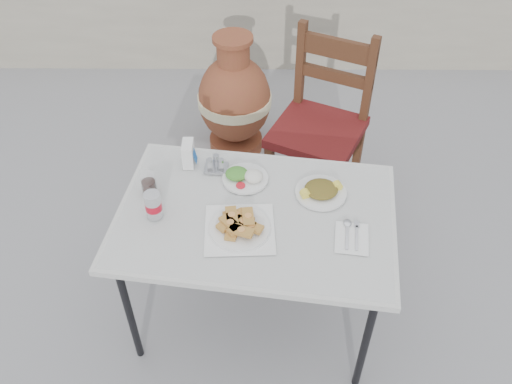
{
  "coord_description": "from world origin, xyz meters",
  "views": [
    {
      "loc": [
        -0.05,
        -1.5,
        2.29
      ],
      "look_at": [
        -0.06,
        0.11,
        0.77
      ],
      "focal_mm": 38.0,
      "sensor_mm": 36.0,
      "label": 1
    }
  ],
  "objects_px": {
    "pide_plate": "(240,225)",
    "condiment_caddy": "(216,165)",
    "soda_can": "(153,205)",
    "napkin_holder": "(188,154)",
    "cola_glass": "(149,184)",
    "cafe_table": "(256,221)",
    "salad_rice_plate": "(245,176)",
    "chair": "(320,125)",
    "terracotta_urn": "(235,100)",
    "salad_chopped_plate": "(321,191)"
  },
  "relations": [
    {
      "from": "pide_plate",
      "to": "napkin_holder",
      "type": "xyz_separation_m",
      "value": [
        -0.24,
        0.41,
        0.03
      ]
    },
    {
      "from": "salad_rice_plate",
      "to": "soda_can",
      "type": "xyz_separation_m",
      "value": [
        -0.36,
        -0.22,
        0.04
      ]
    },
    {
      "from": "pide_plate",
      "to": "salad_chopped_plate",
      "type": "height_order",
      "value": "pide_plate"
    },
    {
      "from": "salad_rice_plate",
      "to": "chair",
      "type": "xyz_separation_m",
      "value": [
        0.4,
        0.63,
        -0.19
      ]
    },
    {
      "from": "pide_plate",
      "to": "terracotta_urn",
      "type": "height_order",
      "value": "terracotta_urn"
    },
    {
      "from": "salad_chopped_plate",
      "to": "soda_can",
      "type": "relative_size",
      "value": 1.82
    },
    {
      "from": "salad_rice_plate",
      "to": "condiment_caddy",
      "type": "distance_m",
      "value": 0.14
    },
    {
      "from": "cafe_table",
      "to": "soda_can",
      "type": "relative_size",
      "value": 10.26
    },
    {
      "from": "salad_chopped_plate",
      "to": "condiment_caddy",
      "type": "distance_m",
      "value": 0.48
    },
    {
      "from": "salad_rice_plate",
      "to": "condiment_caddy",
      "type": "bearing_deg",
      "value": 153.41
    },
    {
      "from": "pide_plate",
      "to": "terracotta_urn",
      "type": "relative_size",
      "value": 0.36
    },
    {
      "from": "soda_can",
      "to": "napkin_holder",
      "type": "relative_size",
      "value": 1.06
    },
    {
      "from": "salad_chopped_plate",
      "to": "cola_glass",
      "type": "bearing_deg",
      "value": 179.23
    },
    {
      "from": "chair",
      "to": "cola_glass",
      "type": "bearing_deg",
      "value": -113.02
    },
    {
      "from": "salad_rice_plate",
      "to": "salad_chopped_plate",
      "type": "height_order",
      "value": "salad_rice_plate"
    },
    {
      "from": "condiment_caddy",
      "to": "chair",
      "type": "bearing_deg",
      "value": 47.12
    },
    {
      "from": "pide_plate",
      "to": "napkin_holder",
      "type": "distance_m",
      "value": 0.47
    },
    {
      "from": "pide_plate",
      "to": "condiment_caddy",
      "type": "bearing_deg",
      "value": 107.68
    },
    {
      "from": "soda_can",
      "to": "terracotta_urn",
      "type": "bearing_deg",
      "value": 78.43
    },
    {
      "from": "salad_rice_plate",
      "to": "cola_glass",
      "type": "xyz_separation_m",
      "value": [
        -0.41,
        -0.08,
        0.02
      ]
    },
    {
      "from": "salad_chopped_plate",
      "to": "cola_glass",
      "type": "distance_m",
      "value": 0.73
    },
    {
      "from": "condiment_caddy",
      "to": "chair",
      "type": "relative_size",
      "value": 0.11
    },
    {
      "from": "condiment_caddy",
      "to": "terracotta_urn",
      "type": "xyz_separation_m",
      "value": [
        0.04,
        1.03,
        -0.35
      ]
    },
    {
      "from": "soda_can",
      "to": "salad_chopped_plate",
      "type": "bearing_deg",
      "value": 11.09
    },
    {
      "from": "soda_can",
      "to": "napkin_holder",
      "type": "bearing_deg",
      "value": 71.82
    },
    {
      "from": "cafe_table",
      "to": "cola_glass",
      "type": "relative_size",
      "value": 13.18
    },
    {
      "from": "soda_can",
      "to": "condiment_caddy",
      "type": "height_order",
      "value": "soda_can"
    },
    {
      "from": "salad_rice_plate",
      "to": "chair",
      "type": "bearing_deg",
      "value": 57.84
    },
    {
      "from": "salad_chopped_plate",
      "to": "chair",
      "type": "height_order",
      "value": "chair"
    },
    {
      "from": "cafe_table",
      "to": "chair",
      "type": "relative_size",
      "value": 1.21
    },
    {
      "from": "napkin_holder",
      "to": "terracotta_urn",
      "type": "bearing_deg",
      "value": 80.35
    },
    {
      "from": "terracotta_urn",
      "to": "salad_chopped_plate",
      "type": "bearing_deg",
      "value": -70.52
    },
    {
      "from": "cafe_table",
      "to": "pide_plate",
      "type": "relative_size",
      "value": 4.29
    },
    {
      "from": "cola_glass",
      "to": "cafe_table",
      "type": "bearing_deg",
      "value": -15.66
    },
    {
      "from": "napkin_holder",
      "to": "chair",
      "type": "bearing_deg",
      "value": 38.48
    },
    {
      "from": "cafe_table",
      "to": "terracotta_urn",
      "type": "xyz_separation_m",
      "value": [
        -0.14,
        1.3,
        -0.27
      ]
    },
    {
      "from": "salad_rice_plate",
      "to": "salad_chopped_plate",
      "type": "distance_m",
      "value": 0.34
    },
    {
      "from": "salad_chopped_plate",
      "to": "terracotta_urn",
      "type": "distance_m",
      "value": 1.3
    },
    {
      "from": "salad_rice_plate",
      "to": "chair",
      "type": "height_order",
      "value": "chair"
    },
    {
      "from": "salad_chopped_plate",
      "to": "terracotta_urn",
      "type": "relative_size",
      "value": 0.27
    },
    {
      "from": "pide_plate",
      "to": "terracotta_urn",
      "type": "bearing_deg",
      "value": 93.22
    },
    {
      "from": "cafe_table",
      "to": "soda_can",
      "type": "xyz_separation_m",
      "value": [
        -0.41,
        -0.02,
        0.11
      ]
    },
    {
      "from": "cafe_table",
      "to": "pide_plate",
      "type": "bearing_deg",
      "value": -124.36
    },
    {
      "from": "salad_chopped_plate",
      "to": "napkin_holder",
      "type": "bearing_deg",
      "value": 161.37
    },
    {
      "from": "salad_rice_plate",
      "to": "napkin_holder",
      "type": "relative_size",
      "value": 1.77
    },
    {
      "from": "pide_plate",
      "to": "napkin_holder",
      "type": "bearing_deg",
      "value": 120.65
    },
    {
      "from": "soda_can",
      "to": "chair",
      "type": "relative_size",
      "value": 0.12
    },
    {
      "from": "cafe_table",
      "to": "soda_can",
      "type": "bearing_deg",
      "value": -177.57
    },
    {
      "from": "condiment_caddy",
      "to": "salad_chopped_plate",
      "type": "bearing_deg",
      "value": -18.57
    },
    {
      "from": "pide_plate",
      "to": "cola_glass",
      "type": "xyz_separation_m",
      "value": [
        -0.39,
        0.22,
        0.02
      ]
    }
  ]
}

